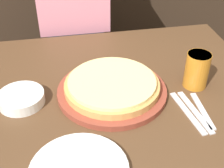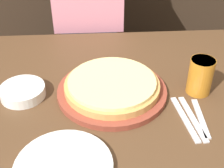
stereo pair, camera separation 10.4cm
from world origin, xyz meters
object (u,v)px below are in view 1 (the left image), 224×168
object	(u,v)px
spoon	(202,111)
diner_person	(75,33)
side_bowl	(21,98)
dinner_knife	(195,112)
pizza_on_board	(112,88)
fork	(188,112)
beer_glass	(197,69)

from	to	relation	value
spoon	diner_person	size ratio (longest dim) A/B	0.13
side_bowl	spoon	distance (m)	0.59
side_bowl	dinner_knife	world-z (taller)	side_bowl
spoon	diner_person	bearing A→B (deg)	114.63
pizza_on_board	fork	bearing A→B (deg)	-33.77
spoon	diner_person	xyz separation A→B (m)	(-0.34, 0.75, -0.07)
fork	diner_person	world-z (taller)	diner_person
beer_glass	dinner_knife	xyz separation A→B (m)	(-0.06, -0.14, -0.07)
beer_glass	diner_person	distance (m)	0.73
beer_glass	fork	bearing A→B (deg)	-120.27
beer_glass	fork	distance (m)	0.17
pizza_on_board	diner_person	size ratio (longest dim) A/B	0.28
fork	spoon	size ratio (longest dim) A/B	1.18
pizza_on_board	side_bowl	xyz separation A→B (m)	(-0.30, 0.01, -0.01)
fork	spoon	bearing A→B (deg)	0.00
pizza_on_board	beer_glass	xyz separation A→B (m)	(0.30, -0.01, 0.04)
pizza_on_board	diner_person	distance (m)	0.62
fork	side_bowl	bearing A→B (deg)	163.75
beer_glass	fork	xyz separation A→B (m)	(-0.08, -0.14, -0.07)
pizza_on_board	dinner_knife	size ratio (longest dim) A/B	1.78
pizza_on_board	beer_glass	distance (m)	0.30
pizza_on_board	beer_glass	bearing A→B (deg)	-1.37
pizza_on_board	side_bowl	world-z (taller)	pizza_on_board
fork	beer_glass	bearing A→B (deg)	59.73
pizza_on_board	spoon	distance (m)	0.30
side_bowl	dinner_knife	bearing A→B (deg)	-15.54
side_bowl	diner_person	bearing A→B (deg)	69.53
pizza_on_board	fork	size ratio (longest dim) A/B	1.78
diner_person	dinner_knife	bearing A→B (deg)	-66.98
dinner_knife	side_bowl	bearing A→B (deg)	164.46
fork	diner_person	distance (m)	0.81
dinner_knife	beer_glass	bearing A→B (deg)	68.13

